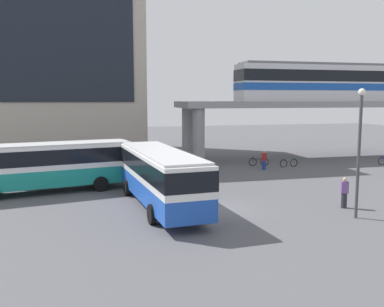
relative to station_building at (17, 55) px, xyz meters
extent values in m
plane|color=#515156|center=(13.44, -17.18, -10.69)|extent=(120.00, 120.00, 0.00)
cube|color=#B2A899|center=(0.00, 0.03, 0.00)|extent=(25.45, 15.27, 21.36)
cube|color=black|center=(0.00, -7.66, 1.06)|extent=(22.91, 0.10, 11.96)
cube|color=gray|center=(30.93, -9.84, -5.16)|extent=(30.76, 5.88, 0.60)
cylinder|color=gray|center=(16.75, -11.98, -8.07)|extent=(1.10, 1.10, 5.22)
cylinder|color=gray|center=(16.75, -7.70, -8.07)|extent=(1.10, 1.10, 5.22)
cube|color=silver|center=(30.66, -9.84, -3.06)|extent=(18.58, 2.90, 3.60)
cube|color=#194CA5|center=(30.66, -9.84, -3.42)|extent=(18.64, 2.96, 0.70)
cube|color=black|center=(30.66, -9.84, -2.34)|extent=(18.64, 2.96, 1.10)
cube|color=slate|center=(30.66, -9.84, -1.14)|extent=(17.83, 2.61, 0.24)
cube|color=#1E4CB2|center=(10.67, -26.02, -9.64)|extent=(3.38, 11.17, 1.10)
cube|color=silver|center=(10.67, -26.02, -8.34)|extent=(3.38, 11.17, 1.50)
cube|color=black|center=(10.67, -26.02, -8.26)|extent=(3.43, 11.21, 0.96)
cube|color=silver|center=(10.67, -26.02, -7.53)|extent=(3.21, 10.61, 0.12)
cylinder|color=black|center=(9.14, -22.62, -10.19)|extent=(0.36, 1.02, 1.00)
cylinder|color=black|center=(11.63, -22.41, -10.19)|extent=(0.36, 1.02, 1.00)
cylinder|color=black|center=(9.68, -29.19, -10.19)|extent=(0.36, 1.02, 1.00)
cylinder|color=black|center=(12.17, -28.99, -10.19)|extent=(0.36, 1.02, 1.00)
cube|color=teal|center=(4.30, -20.38, -9.64)|extent=(11.28, 4.67, 1.10)
cube|color=white|center=(4.30, -20.38, -8.34)|extent=(11.28, 4.67, 1.50)
cube|color=black|center=(4.30, -20.38, -8.26)|extent=(11.33, 4.72, 0.96)
cube|color=silver|center=(4.30, -20.38, -7.53)|extent=(10.71, 4.44, 0.12)
cylinder|color=black|center=(7.57, -20.98, -10.19)|extent=(1.04, 0.48, 1.00)
cylinder|color=black|center=(7.07, -18.53, -10.19)|extent=(1.04, 0.48, 1.00)
torus|color=black|center=(33.29, -15.90, -10.35)|extent=(0.70, 0.35, 0.74)
cylinder|color=#1E3FA5|center=(33.29, -15.90, -10.05)|extent=(0.04, 0.04, 0.55)
torus|color=black|center=(24.89, -14.78, -10.35)|extent=(0.74, 0.13, 0.74)
torus|color=black|center=(23.84, -14.88, -10.35)|extent=(0.74, 0.13, 0.74)
cylinder|color=#1E7F33|center=(24.37, -14.83, -10.07)|extent=(1.05, 0.15, 0.05)
cylinder|color=#1E7F33|center=(23.84, -14.88, -10.05)|extent=(0.04, 0.04, 0.55)
cylinder|color=#1E7F33|center=(24.89, -14.78, -10.00)|extent=(0.04, 0.04, 0.65)
torus|color=black|center=(22.51, -13.67, -10.35)|extent=(0.73, 0.27, 0.74)
torus|color=black|center=(21.51, -13.38, -10.35)|extent=(0.73, 0.27, 0.74)
cylinder|color=black|center=(22.01, -13.52, -10.07)|extent=(1.02, 0.34, 0.05)
cylinder|color=black|center=(21.51, -13.38, -10.05)|extent=(0.04, 0.04, 0.55)
cylinder|color=black|center=(22.51, -13.67, -10.00)|extent=(0.04, 0.04, 0.65)
cylinder|color=#26262D|center=(20.63, -28.76, -10.27)|extent=(0.32, 0.32, 0.84)
cube|color=#724C8C|center=(20.63, -28.76, -9.51)|extent=(0.46, 0.37, 0.67)
sphere|color=tan|center=(20.63, -28.76, -9.07)|extent=(0.23, 0.23, 0.23)
cylinder|color=navy|center=(21.58, -15.69, -10.28)|extent=(0.32, 0.32, 0.80)
cube|color=maroon|center=(21.58, -15.69, -9.56)|extent=(0.45, 0.34, 0.64)
sphere|color=tan|center=(21.58, -15.69, -9.14)|extent=(0.22, 0.22, 0.22)
cylinder|color=#3F3F44|center=(20.03, -30.71, -7.55)|extent=(0.16, 0.16, 6.28)
sphere|color=silver|center=(20.03, -30.71, -4.26)|extent=(0.36, 0.36, 0.36)
camera|label=1|loc=(6.54, -49.29, -4.57)|focal=39.91mm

